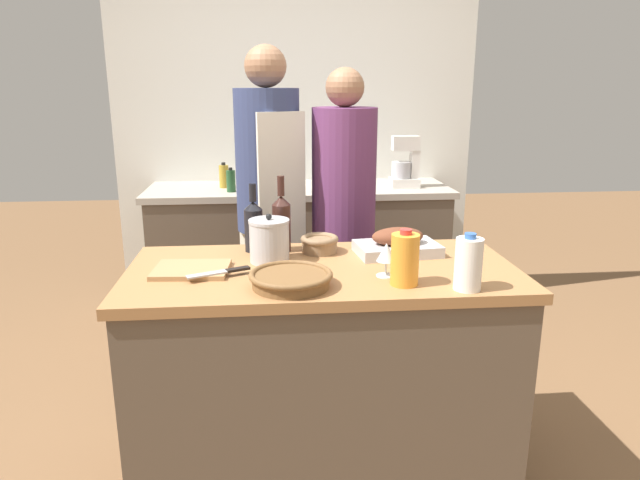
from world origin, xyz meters
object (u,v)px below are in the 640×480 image
(wine_bottle_dark, at_px, (254,225))
(condiment_bottle_short, at_px, (224,176))
(milk_jug, at_px, (468,264))
(person_cook_guest, at_px, (343,214))
(wicker_basket, at_px, (291,279))
(mixing_bowl, at_px, (320,243))
(stand_mixer, at_px, (405,166))
(roasting_pan, at_px, (397,244))
(wine_glass_left, at_px, (386,254))
(cutting_board, at_px, (191,270))
(person_cook_aproned, at_px, (269,203))
(wine_bottle_green, at_px, (281,222))
(stock_pot, at_px, (269,241))
(knife_chef, at_px, (221,272))
(condiment_bottle_extra, at_px, (281,171))
(condiment_bottle_tall, at_px, (231,181))
(juice_jug, at_px, (405,259))

(wine_bottle_dark, relative_size, condiment_bottle_short, 1.76)
(milk_jug, xyz_separation_m, person_cook_guest, (-0.28, 1.08, -0.07))
(wicker_basket, bearing_deg, condiment_bottle_short, 100.98)
(mixing_bowl, height_order, person_cook_guest, person_cook_guest)
(stand_mixer, xyz_separation_m, condiment_bottle_short, (-1.16, 0.09, -0.06))
(mixing_bowl, height_order, stand_mixer, stand_mixer)
(milk_jug, xyz_separation_m, wine_bottle_dark, (-0.73, 0.53, 0.02))
(roasting_pan, bearing_deg, wine_glass_left, -110.80)
(cutting_board, height_order, person_cook_aproned, person_cook_aproned)
(milk_jug, distance_m, person_cook_guest, 1.12)
(stand_mixer, bearing_deg, mixing_bowl, -117.02)
(wine_bottle_green, bearing_deg, wine_glass_left, -44.95)
(cutting_board, distance_m, wine_bottle_dark, 0.36)
(mixing_bowl, relative_size, condiment_bottle_short, 0.98)
(stock_pot, distance_m, knife_chef, 0.26)
(mixing_bowl, bearing_deg, condiment_bottle_short, 109.17)
(wicker_basket, height_order, cutting_board, wicker_basket)
(person_cook_aproned, bearing_deg, condiment_bottle_short, 83.65)
(person_cook_guest, bearing_deg, wine_glass_left, -93.33)
(condiment_bottle_extra, bearing_deg, stock_pot, -93.18)
(roasting_pan, bearing_deg, mixing_bowl, 170.06)
(condiment_bottle_tall, bearing_deg, cutting_board, -92.53)
(wine_glass_left, bearing_deg, juice_jug, -63.62)
(condiment_bottle_extra, bearing_deg, person_cook_guest, -72.59)
(roasting_pan, relative_size, stand_mixer, 1.09)
(stock_pot, bearing_deg, stand_mixer, 58.35)
(juice_jug, xyz_separation_m, condiment_bottle_extra, (-0.37, 1.95, 0.02))
(stock_pot, relative_size, wine_bottle_dark, 0.68)
(mixing_bowl, relative_size, condiment_bottle_extra, 0.90)
(roasting_pan, distance_m, condiment_bottle_short, 1.67)
(stock_pot, xyz_separation_m, wine_glass_left, (0.42, -0.22, 0.00))
(roasting_pan, xyz_separation_m, condiment_bottle_extra, (-0.43, 1.59, 0.07))
(wicker_basket, height_order, wine_bottle_dark, wine_bottle_dark)
(knife_chef, height_order, condiment_bottle_tall, condiment_bottle_tall)
(mixing_bowl, bearing_deg, condiment_bottle_extra, 94.35)
(wine_glass_left, height_order, knife_chef, wine_glass_left)
(person_cook_aproned, bearing_deg, stand_mixer, 13.67)
(condiment_bottle_extra, bearing_deg, roasting_pan, -74.76)
(wicker_basket, relative_size, cutting_board, 1.01)
(cutting_board, relative_size, wine_bottle_dark, 1.00)
(milk_jug, xyz_separation_m, wine_bottle_green, (-0.62, 0.53, 0.03))
(stock_pot, bearing_deg, roasting_pan, 5.83)
(cutting_board, relative_size, person_cook_aproned, 0.16)
(wine_glass_left, height_order, condiment_bottle_tall, condiment_bottle_tall)
(wine_bottle_green, xyz_separation_m, knife_chef, (-0.23, -0.33, -0.10))
(wine_bottle_green, relative_size, condiment_bottle_short, 1.95)
(mixing_bowl, xyz_separation_m, knife_chef, (-0.38, -0.29, -0.02))
(juice_jug, relative_size, condiment_bottle_tall, 1.32)
(milk_jug, relative_size, condiment_bottle_tall, 1.31)
(wine_bottle_dark, distance_m, stand_mixer, 1.58)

